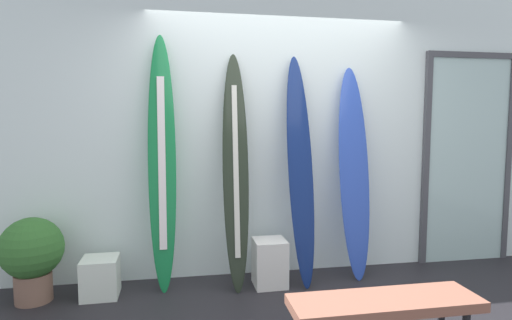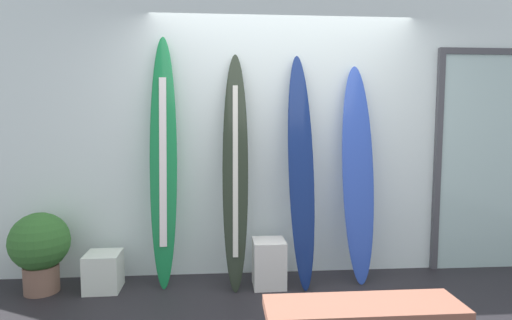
% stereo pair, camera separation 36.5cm
% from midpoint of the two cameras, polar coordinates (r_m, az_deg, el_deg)
% --- Properties ---
extents(wall_back, '(7.20, 0.20, 2.80)m').
position_cam_midpoint_polar(wall_back, '(4.08, 0.43, 4.02)').
color(wall_back, white).
rests_on(wall_back, ground).
extents(surfboard_emerald, '(0.25, 0.35, 2.27)m').
position_cam_midpoint_polar(surfboard_emerald, '(3.74, -15.71, -0.60)').
color(surfboard_emerald, '#167A3E').
rests_on(surfboard_emerald, ground).
extents(surfboard_charcoal, '(0.25, 0.50, 2.13)m').
position_cam_midpoint_polar(surfboard_charcoal, '(3.69, -5.69, -1.68)').
color(surfboard_charcoal, '#222B1F').
rests_on(surfboard_charcoal, ground).
extents(surfboard_navy, '(0.26, 0.51, 2.12)m').
position_cam_midpoint_polar(surfboard_navy, '(3.77, 3.47, -1.51)').
color(surfboard_navy, navy).
rests_on(surfboard_navy, ground).
extents(surfboard_cobalt, '(0.31, 0.38, 2.02)m').
position_cam_midpoint_polar(surfboard_cobalt, '(3.98, 10.99, -1.95)').
color(surfboard_cobalt, '#2D4DB6').
rests_on(surfboard_cobalt, ground).
extents(display_block_left, '(0.30, 0.30, 0.43)m').
position_cam_midpoint_polar(display_block_left, '(3.84, -0.87, -14.15)').
color(display_block_left, silver).
rests_on(display_block_left, ground).
extents(display_block_center, '(0.31, 0.31, 0.34)m').
position_cam_midpoint_polar(display_block_center, '(3.94, -23.47, -14.79)').
color(display_block_center, silver).
rests_on(display_block_center, ground).
extents(glass_door, '(1.03, 0.06, 2.21)m').
position_cam_midpoint_polar(glass_door, '(4.80, 25.49, 0.57)').
color(glass_door, silver).
rests_on(glass_door, ground).
extents(potted_plant, '(0.50, 0.50, 0.71)m').
position_cam_midpoint_polar(potted_plant, '(4.02, -31.16, -11.12)').
color(potted_plant, '#805D4C').
rests_on(potted_plant, ground).
extents(bench, '(1.12, 0.33, 0.47)m').
position_cam_midpoint_polar(bench, '(2.59, 13.48, -19.49)').
color(bench, '#955C48').
rests_on(bench, ground).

